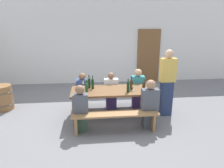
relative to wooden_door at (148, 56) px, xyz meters
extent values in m
plane|color=slate|center=(-1.80, -3.22, -1.05)|extent=(24.00, 24.00, 0.00)
cube|color=white|center=(-1.80, 0.14, 0.55)|extent=(14.00, 0.20, 3.20)
cube|color=brown|center=(0.00, 0.00, 0.00)|extent=(0.90, 0.06, 2.10)
cube|color=brown|center=(-1.80, -3.22, -0.33)|extent=(2.02, 0.87, 0.05)
cylinder|color=brown|center=(-2.74, -3.59, -0.70)|extent=(0.07, 0.07, 0.70)
cylinder|color=brown|center=(-0.87, -3.59, -0.70)|extent=(0.07, 0.07, 0.70)
cylinder|color=brown|center=(-2.74, -2.84, -0.70)|extent=(0.07, 0.07, 0.70)
cylinder|color=brown|center=(-0.87, -2.84, -0.70)|extent=(0.07, 0.07, 0.70)
cube|color=#9E7247|center=(-1.80, -3.95, -0.62)|extent=(1.92, 0.30, 0.04)
cube|color=#9E7247|center=(-2.67, -3.95, -0.84)|extent=(0.06, 0.24, 0.41)
cube|color=#9E7247|center=(-0.94, -3.95, -0.84)|extent=(0.06, 0.24, 0.41)
cube|color=#9E7247|center=(-1.80, -2.48, -0.62)|extent=(1.92, 0.30, 0.04)
cube|color=#9E7247|center=(-2.67, -2.48, -0.84)|extent=(0.06, 0.24, 0.41)
cube|color=#9E7247|center=(-0.94, -2.48, -0.84)|extent=(0.06, 0.24, 0.41)
cylinder|color=#143319|center=(-1.44, -3.43, -0.18)|extent=(0.07, 0.07, 0.25)
cylinder|color=#143319|center=(-1.44, -3.43, -0.01)|extent=(0.02, 0.02, 0.08)
cylinder|color=black|center=(-1.44, -3.43, 0.03)|extent=(0.03, 0.03, 0.01)
cylinder|color=#332814|center=(-1.05, -3.41, -0.19)|extent=(0.08, 0.08, 0.22)
cylinder|color=#332814|center=(-1.05, -3.41, -0.04)|extent=(0.03, 0.03, 0.07)
cylinder|color=black|center=(-1.05, -3.41, 0.00)|extent=(0.03, 0.03, 0.01)
cylinder|color=#143319|center=(-2.28, -3.08, -0.18)|extent=(0.07, 0.07, 0.25)
cylinder|color=#143319|center=(-2.28, -3.08, -0.01)|extent=(0.02, 0.02, 0.08)
cylinder|color=black|center=(-2.28, -3.08, 0.03)|extent=(0.03, 0.03, 0.01)
cylinder|color=#332814|center=(-1.32, -3.21, -0.19)|extent=(0.08, 0.08, 0.23)
cylinder|color=#332814|center=(-1.32, -3.21, -0.02)|extent=(0.03, 0.03, 0.10)
cylinder|color=black|center=(-1.32, -3.21, 0.03)|extent=(0.03, 0.03, 0.01)
cylinder|color=#143319|center=(-2.37, -3.01, -0.18)|extent=(0.07, 0.07, 0.25)
cylinder|color=#143319|center=(-2.37, -3.01, -0.01)|extent=(0.03, 0.03, 0.08)
cylinder|color=black|center=(-2.37, -3.01, 0.04)|extent=(0.03, 0.03, 0.01)
cylinder|color=#234C2D|center=(-2.43, -3.35, -0.19)|extent=(0.08, 0.08, 0.22)
cylinder|color=#234C2D|center=(-2.43, -3.35, -0.04)|extent=(0.03, 0.03, 0.09)
cylinder|color=black|center=(-2.43, -3.35, 0.01)|extent=(0.03, 0.03, 0.01)
cylinder|color=silver|center=(-2.52, -2.90, -0.30)|extent=(0.06, 0.06, 0.01)
cylinder|color=silver|center=(-2.52, -2.90, -0.25)|extent=(0.01, 0.01, 0.08)
cone|color=beige|center=(-2.52, -2.90, -0.16)|extent=(0.06, 0.06, 0.10)
cylinder|color=silver|center=(-1.30, -3.32, -0.30)|extent=(0.06, 0.06, 0.01)
cylinder|color=silver|center=(-1.30, -3.32, -0.25)|extent=(0.01, 0.01, 0.09)
cone|color=beige|center=(-1.30, -3.32, -0.17)|extent=(0.07, 0.07, 0.08)
cube|color=#344E3C|center=(-2.56, -3.80, -0.83)|extent=(0.25, 0.24, 0.45)
cube|color=#4C515B|center=(-2.56, -3.80, -0.39)|extent=(0.33, 0.20, 0.42)
sphere|color=#846047|center=(-2.56, -3.80, -0.08)|extent=(0.20, 0.20, 0.20)
cube|color=#40464B|center=(-1.00, -3.80, -0.83)|extent=(0.29, 0.24, 0.45)
cube|color=#4C515B|center=(-1.00, -3.80, -0.36)|extent=(0.39, 0.20, 0.48)
sphere|color=#A87A5B|center=(-1.00, -3.80, -0.01)|extent=(0.21, 0.21, 0.21)
cube|color=#583C49|center=(-2.55, -2.63, -0.83)|extent=(0.25, 0.24, 0.45)
cube|color=#384C8C|center=(-2.55, -2.63, -0.39)|extent=(0.34, 0.20, 0.42)
sphere|color=#846047|center=(-2.55, -2.63, -0.09)|extent=(0.19, 0.19, 0.19)
cube|color=#402C62|center=(-1.77, -2.63, -0.83)|extent=(0.28, 0.24, 0.45)
cube|color=silver|center=(-1.77, -2.63, -0.39)|extent=(0.38, 0.20, 0.42)
sphere|color=#846047|center=(-1.77, -2.63, -0.09)|extent=(0.18, 0.18, 0.18)
cube|color=#3C2655|center=(-1.02, -2.63, -0.83)|extent=(0.27, 0.24, 0.45)
cube|color=teal|center=(-1.02, -2.63, -0.36)|extent=(0.36, 0.20, 0.48)
sphere|color=tan|center=(-1.02, -2.63, -0.02)|extent=(0.20, 0.20, 0.20)
cube|color=navy|center=(-0.38, -3.16, -0.60)|extent=(0.29, 0.24, 0.91)
cube|color=gold|center=(-0.38, -3.16, 0.16)|extent=(0.39, 0.20, 0.60)
sphere|color=tan|center=(-0.38, -3.16, 0.57)|extent=(0.22, 0.22, 0.22)
cylinder|color=olive|center=(-4.79, -2.38, -0.70)|extent=(0.53, 0.53, 0.69)
torus|color=#4C4C51|center=(-4.79, -2.38, -0.53)|extent=(0.57, 0.57, 0.02)
torus|color=#4C4C51|center=(-4.79, -2.38, -0.88)|extent=(0.57, 0.57, 0.02)
camera|label=1|loc=(-2.30, -8.05, 1.33)|focal=33.04mm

